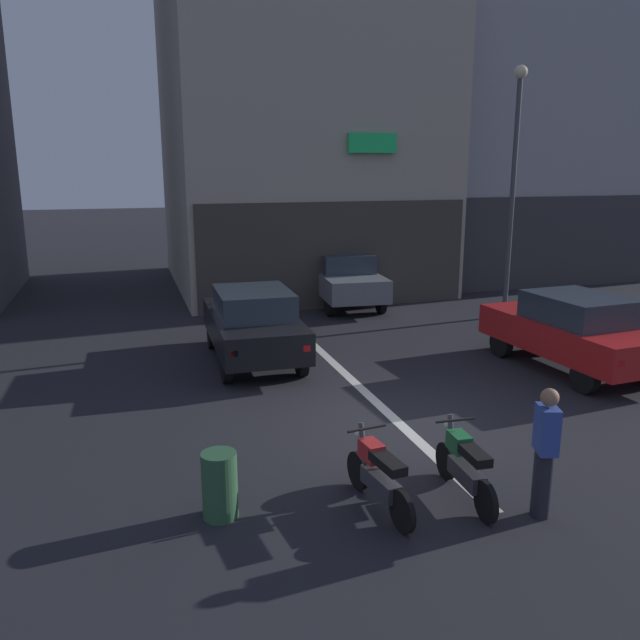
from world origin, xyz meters
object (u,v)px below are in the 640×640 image
object	(u,v)px
motorcycle_red_row_leftmost	(378,475)
motorcycle_green_row_left_mid	(465,466)
street_lamp	(514,169)
car_black_crossing_near	(253,323)
car_red_parked_kerbside	(573,330)
person_by_motorcycles	(545,452)
trash_bin	(220,485)
car_grey_down_street	(344,277)

from	to	relation	value
motorcycle_red_row_leftmost	motorcycle_green_row_left_mid	distance (m)	1.17
street_lamp	motorcycle_red_row_leftmost	distance (m)	12.18
car_black_crossing_near	street_lamp	xyz separation A→B (m)	(7.76, 2.20, 3.27)
car_red_parked_kerbside	street_lamp	bearing A→B (deg)	73.11
person_by_motorcycles	trash_bin	world-z (taller)	person_by_motorcycles
car_black_crossing_near	car_grey_down_street	distance (m)	6.32
street_lamp	trash_bin	distance (m)	13.23
car_grey_down_street	motorcycle_red_row_leftmost	distance (m)	12.22
motorcycle_red_row_leftmost	trash_bin	xyz separation A→B (m)	(-1.94, 0.38, -0.03)
car_black_crossing_near	motorcycle_red_row_leftmost	xyz separation A→B (m)	(0.27, -6.66, -0.43)
person_by_motorcycles	street_lamp	bearing A→B (deg)	59.67
car_grey_down_street	street_lamp	size ratio (longest dim) A/B	0.62
motorcycle_green_row_left_mid	street_lamp	bearing A→B (deg)	54.77
car_black_crossing_near	car_grey_down_street	bearing A→B (deg)	52.49
motorcycle_red_row_leftmost	motorcycle_green_row_left_mid	world-z (taller)	same
car_red_parked_kerbside	trash_bin	xyz separation A→B (m)	(-7.99, -3.73, -0.46)
street_lamp	motorcycle_green_row_left_mid	size ratio (longest dim) A/B	4.09
motorcycle_green_row_left_mid	motorcycle_red_row_leftmost	bearing A→B (deg)	175.70
car_black_crossing_near	car_grey_down_street	world-z (taller)	same
car_red_parked_kerbside	motorcycle_red_row_leftmost	size ratio (longest dim) A/B	2.53
car_black_crossing_near	person_by_motorcycles	bearing A→B (deg)	-74.02
car_grey_down_street	motorcycle_green_row_left_mid	size ratio (longest dim) A/B	2.53
motorcycle_green_row_left_mid	person_by_motorcycles	world-z (taller)	person_by_motorcycles
car_black_crossing_near	person_by_motorcycles	world-z (taller)	person_by_motorcycles
car_grey_down_street	person_by_motorcycles	distance (m)	12.56
car_red_parked_kerbside	motorcycle_green_row_left_mid	xyz separation A→B (m)	(-4.88, -4.20, -0.43)
street_lamp	motorcycle_green_row_left_mid	xyz separation A→B (m)	(-6.32, -8.95, -3.70)
motorcycle_green_row_left_mid	trash_bin	world-z (taller)	motorcycle_green_row_left_mid
car_red_parked_kerbside	trash_bin	distance (m)	8.83
trash_bin	car_red_parked_kerbside	bearing A→B (deg)	25.06
trash_bin	person_by_motorcycles	bearing A→B (deg)	-16.71
car_red_parked_kerbside	street_lamp	world-z (taller)	street_lamp
street_lamp	person_by_motorcycles	distance (m)	11.63
street_lamp	person_by_motorcycles	xyz separation A→B (m)	(-5.63, -9.63, -3.30)
car_grey_down_street	motorcycle_red_row_leftmost	size ratio (longest dim) A/B	2.54
motorcycle_red_row_leftmost	trash_bin	bearing A→B (deg)	169.06
car_grey_down_street	person_by_motorcycles	xyz separation A→B (m)	(-1.72, -12.44, -0.03)
car_black_crossing_near	trash_bin	bearing A→B (deg)	-104.88
street_lamp	motorcycle_green_row_left_mid	distance (m)	11.57
street_lamp	motorcycle_green_row_left_mid	world-z (taller)	street_lamp
car_grey_down_street	motorcycle_red_row_leftmost	bearing A→B (deg)	-107.04
car_grey_down_street	person_by_motorcycles	size ratio (longest dim) A/B	2.53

